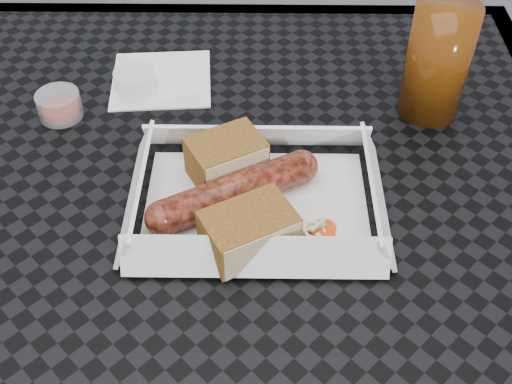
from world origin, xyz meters
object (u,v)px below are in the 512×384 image
patio_table (212,252)px  bratwurst (235,191)px  food_tray (256,205)px  drink_glass (438,61)px

patio_table → bratwurst: size_ratio=4.77×
food_tray → bratwurst: 0.03m
bratwurst → patio_table: bearing=173.7°
patio_table → bratwurst: bratwurst is taller
bratwurst → food_tray: bearing=2.2°
patio_table → drink_glass: bearing=32.6°
food_tray → drink_glass: size_ratio=1.65×
food_tray → drink_glass: drink_glass is taller
patio_table → drink_glass: drink_glass is taller
bratwurst → drink_glass: size_ratio=1.26×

